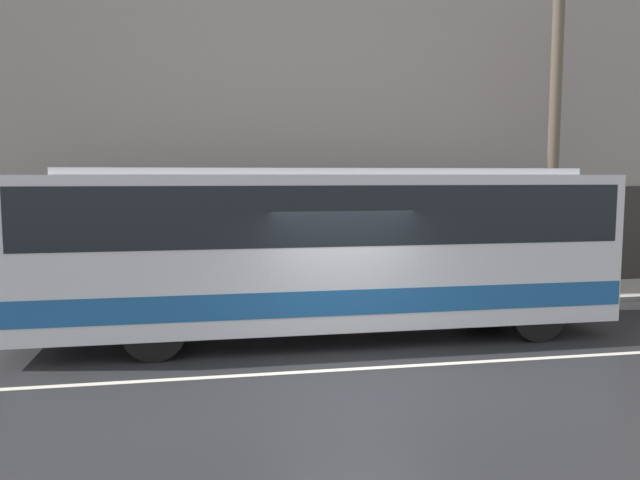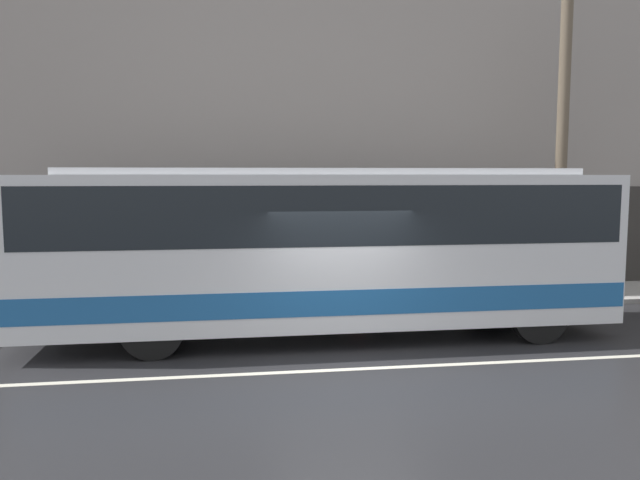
% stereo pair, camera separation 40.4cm
% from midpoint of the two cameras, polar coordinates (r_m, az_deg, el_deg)
% --- Properties ---
extents(ground_plane, '(60.00, 60.00, 0.00)m').
position_cam_midpoint_polar(ground_plane, '(10.25, 4.01, -11.73)').
color(ground_plane, '#262628').
extents(sidewalk, '(60.00, 2.42, 0.12)m').
position_cam_midpoint_polar(sidewalk, '(15.21, -0.26, -5.62)').
color(sidewalk, '#A09E99').
rests_on(sidewalk, ground_plane).
extents(building_facade, '(60.00, 0.35, 12.45)m').
position_cam_midpoint_polar(building_facade, '(16.50, -0.98, 16.10)').
color(building_facade, gray).
rests_on(building_facade, ground_plane).
extents(lane_stripe, '(54.00, 0.14, 0.01)m').
position_cam_midpoint_polar(lane_stripe, '(10.25, 4.01, -11.71)').
color(lane_stripe, beige).
rests_on(lane_stripe, ground_plane).
extents(transit_bus, '(11.00, 2.59, 3.24)m').
position_cam_midpoint_polar(transit_bus, '(11.97, 1.26, -0.23)').
color(transit_bus, silver).
rests_on(transit_bus, ground_plane).
extents(utility_pole_near, '(0.28, 0.28, 7.40)m').
position_cam_midpoint_polar(utility_pole_near, '(16.68, 21.89, 7.97)').
color(utility_pole_near, brown).
rests_on(utility_pole_near, sidewalk).
extents(pedestrian_waiting, '(0.36, 0.36, 1.54)m').
position_cam_midpoint_polar(pedestrian_waiting, '(15.26, 4.32, -2.66)').
color(pedestrian_waiting, maroon).
rests_on(pedestrian_waiting, sidewalk).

